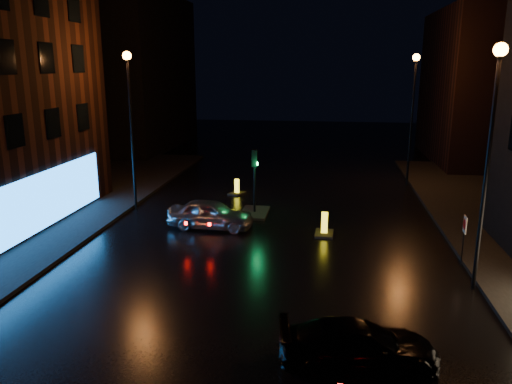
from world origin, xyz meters
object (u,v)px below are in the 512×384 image
Objects in this scene: traffic_signal at (255,205)px; silver_hatchback at (211,214)px; road_sign_right at (465,229)px; bollard_far at (237,191)px; bollard_near at (324,230)px; dark_sedan at (359,345)px.

silver_hatchback is at bearing -123.35° from traffic_signal.
silver_hatchback is 11.34m from road_sign_right.
bollard_far is 14.66m from road_sign_right.
bollard_near is at bearing -25.69° from road_sign_right.
traffic_signal is 14.13m from dark_sedan.
silver_hatchback reaches higher than bollard_near.
dark_sedan is (4.71, -13.32, 0.10)m from traffic_signal.
dark_sedan is (6.47, -10.66, -0.09)m from silver_hatchback.
bollard_near is at bearing -29.98° from bollard_far.
traffic_signal is 4.71m from bollard_near.
dark_sedan is at bearing -47.83° from bollard_far.
bollard_far is at bearing 2.05° from silver_hatchback.
traffic_signal is 2.72× the size of bollard_far.
bollard_near is 1.01× the size of bollard_far.
dark_sedan reaches higher than bollard_near.
silver_hatchback is 0.99× the size of dark_sedan.
bollard_far is (-6.39, 17.31, -0.40)m from dark_sedan.
dark_sedan is at bearing -146.10° from silver_hatchback.
road_sign_right is at bearing -20.52° from bollard_far.
silver_hatchback is 5.49m from bollard_near.
road_sign_right is at bearing -103.77° from silver_hatchback.
traffic_signal reaches higher than bollard_far.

